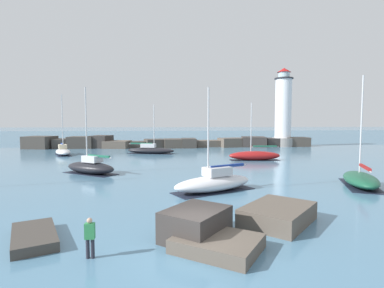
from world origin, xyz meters
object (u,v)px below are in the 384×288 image
object	(u,v)px
sailboat_moored_1	(150,150)
sailboat_moored_2	(214,182)
lighthouse	(283,112)
sailboat_moored_3	(361,179)
sailboat_moored_0	(255,156)
sailboat_moored_5	(63,151)
sailboat_moored_4	(91,167)
person_on_rocks	(90,236)

from	to	relation	value
sailboat_moored_1	sailboat_moored_2	world-z (taller)	sailboat_moored_1
lighthouse	sailboat_moored_2	world-z (taller)	lighthouse
sailboat_moored_3	lighthouse	bearing A→B (deg)	76.37
sailboat_moored_0	sailboat_moored_5	xyz separation A→B (m)	(-27.66, 9.12, -0.03)
sailboat_moored_4	sailboat_moored_1	bearing A→B (deg)	74.65
sailboat_moored_2	sailboat_moored_0	bearing A→B (deg)	63.87
sailboat_moored_2	sailboat_moored_5	world-z (taller)	sailboat_moored_5
sailboat_moored_3	sailboat_moored_2	bearing A→B (deg)	-177.08
lighthouse	sailboat_moored_4	world-z (taller)	lighthouse
sailboat_moored_0	sailboat_moored_5	bearing A→B (deg)	161.75
person_on_rocks	sailboat_moored_5	bearing A→B (deg)	109.21
lighthouse	person_on_rocks	xyz separation A→B (m)	(-27.68, -49.52, -6.35)
sailboat_moored_2	person_on_rocks	bearing A→B (deg)	-121.71
sailboat_moored_3	sailboat_moored_4	world-z (taller)	sailboat_moored_3
sailboat_moored_5	sailboat_moored_1	bearing A→B (deg)	2.98
lighthouse	sailboat_moored_2	xyz separation A→B (m)	(-21.25, -39.11, -6.54)
sailboat_moored_3	sailboat_moored_4	size ratio (longest dim) A/B	1.04
sailboat_moored_4	sailboat_moored_5	size ratio (longest dim) A/B	0.91
lighthouse	sailboat_moored_4	size ratio (longest dim) A/B	1.92
sailboat_moored_5	person_on_rocks	xyz separation A→B (m)	(12.79, -36.72, 0.24)
lighthouse	sailboat_moored_5	world-z (taller)	lighthouse
sailboat_moored_4	person_on_rocks	bearing A→B (deg)	-76.82
person_on_rocks	sailboat_moored_1	bearing A→B (deg)	89.04
sailboat_moored_4	sailboat_moored_2	bearing A→B (deg)	-38.20
sailboat_moored_2	sailboat_moored_4	distance (m)	13.83
sailboat_moored_1	sailboat_moored_2	size ratio (longest dim) A/B	1.06
lighthouse	sailboat_moored_0	xyz separation A→B (m)	(-12.82, -21.92, -6.56)
sailboat_moored_0	sailboat_moored_4	distance (m)	21.14
sailboat_moored_2	sailboat_moored_3	distance (m)	11.93
lighthouse	sailboat_moored_0	world-z (taller)	lighthouse
sailboat_moored_4	sailboat_moored_3	bearing A→B (deg)	-19.22
sailboat_moored_0	sailboat_moored_2	size ratio (longest dim) A/B	1.01
sailboat_moored_0	sailboat_moored_1	world-z (taller)	sailboat_moored_1
sailboat_moored_2	sailboat_moored_5	bearing A→B (deg)	126.16
sailboat_moored_0	sailboat_moored_3	xyz separation A→B (m)	(3.49, -16.58, -0.09)
sailboat_moored_1	sailboat_moored_3	world-z (taller)	sailboat_moored_3
sailboat_moored_0	sailboat_moored_2	bearing A→B (deg)	-116.13
sailboat_moored_1	sailboat_moored_5	bearing A→B (deg)	-177.02
sailboat_moored_1	person_on_rocks	xyz separation A→B (m)	(-0.62, -37.41, 0.25)
sailboat_moored_0	person_on_rocks	size ratio (longest dim) A/B	4.98
sailboat_moored_4	sailboat_moored_5	distance (m)	19.62
sailboat_moored_5	lighthouse	bearing A→B (deg)	17.55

